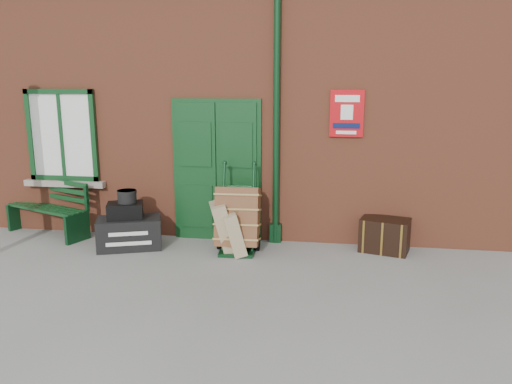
% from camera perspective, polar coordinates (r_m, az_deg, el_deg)
% --- Properties ---
extents(ground, '(80.00, 80.00, 0.00)m').
position_cam_1_polar(ground, '(6.82, -4.66, -9.19)').
color(ground, gray).
rests_on(ground, ground).
extents(station_building, '(10.30, 4.30, 4.36)m').
position_cam_1_polar(station_building, '(9.77, -0.12, 10.46)').
color(station_building, brown).
rests_on(station_building, ground).
extents(bench, '(1.60, 1.02, 0.95)m').
position_cam_1_polar(bench, '(9.04, -22.48, -1.50)').
color(bench, '#0F3A19').
rests_on(bench, ground).
extents(houdini_trunk, '(1.07, 0.81, 0.48)m').
position_cam_1_polar(houdini_trunk, '(7.94, -14.25, -4.56)').
color(houdini_trunk, black).
rests_on(houdini_trunk, ground).
extents(strongbox, '(0.62, 0.53, 0.24)m').
position_cam_1_polar(strongbox, '(7.86, -14.73, -2.05)').
color(strongbox, black).
rests_on(strongbox, houdini_trunk).
extents(hatbox, '(0.36, 0.36, 0.19)m').
position_cam_1_polar(hatbox, '(7.83, -14.52, -0.49)').
color(hatbox, black).
rests_on(hatbox, strongbox).
extents(suitcase_back, '(0.54, 0.63, 0.77)m').
position_cam_1_polar(suitcase_back, '(7.51, -3.74, -3.99)').
color(suitcase_back, tan).
rests_on(suitcase_back, ground).
extents(suitcase_front, '(0.48, 0.56, 0.67)m').
position_cam_1_polar(suitcase_front, '(7.40, -2.53, -4.67)').
color(suitcase_front, tan).
rests_on(suitcase_front, ground).
extents(porter_trolley, '(0.67, 0.72, 1.32)m').
position_cam_1_polar(porter_trolley, '(7.50, -2.07, -3.02)').
color(porter_trolley, black).
rests_on(porter_trolley, ground).
extents(dark_trunk, '(0.80, 0.63, 0.51)m').
position_cam_1_polar(dark_trunk, '(7.79, 14.49, -4.78)').
color(dark_trunk, black).
rests_on(dark_trunk, ground).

